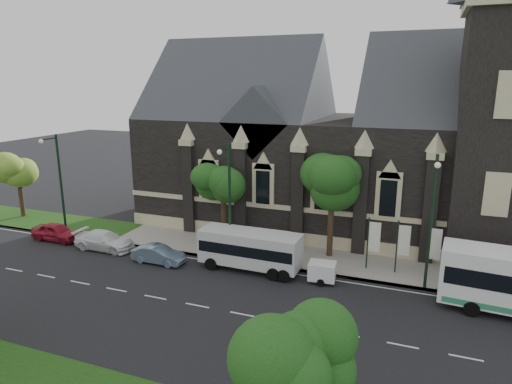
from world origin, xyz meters
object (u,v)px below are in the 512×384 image
at_px(box_trailer, 322,271).
at_px(tree_walk_far, 21,172).
at_px(shuttle_bus, 250,248).
at_px(tree_walk_left, 226,177).
at_px(banner_flag_right, 432,247).
at_px(car_far_white, 105,241).
at_px(street_lamp_near, 432,216).
at_px(car_far_red, 56,232).
at_px(sedan, 159,254).
at_px(banner_flag_center, 401,243).
at_px(tree_park_east, 308,357).
at_px(street_lamp_far, 59,180).
at_px(tree_walk_right, 336,184).
at_px(street_lamp_mid, 228,196).
at_px(banner_flag_left, 372,240).

bearing_deg(box_trailer, tree_walk_far, 167.14).
bearing_deg(shuttle_bus, tree_walk_left, 131.87).
distance_m(banner_flag_right, car_far_white, 25.05).
xyz_separation_m(tree_walk_far, street_lamp_near, (37.82, -3.08, 0.49)).
xyz_separation_m(tree_walk_far, car_far_white, (13.33, -4.46, -3.88)).
bearing_deg(car_far_red, sedan, -95.97).
distance_m(street_lamp_near, banner_flag_right, 3.34).
xyz_separation_m(shuttle_bus, car_far_red, (-17.83, -0.22, -0.90)).
distance_m(tree_walk_left, tree_walk_far, 22.06).
height_order(banner_flag_center, sedan, banner_flag_center).
xyz_separation_m(tree_park_east, box_trailer, (-2.76, 15.26, -3.82)).
distance_m(street_lamp_far, box_trailer, 23.84).
bearing_deg(banner_flag_center, banner_flag_right, 0.00).
height_order(banner_flag_right, shuttle_bus, banner_flag_right).
xyz_separation_m(tree_walk_left, car_far_white, (-8.70, -4.99, -4.99)).
height_order(street_lamp_near, car_far_red, street_lamp_near).
distance_m(sedan, car_far_red, 10.98).
height_order(tree_walk_far, shuttle_bus, tree_walk_far).
distance_m(banner_flag_center, car_far_red, 28.26).
bearing_deg(street_lamp_near, box_trailer, -170.04).
bearing_deg(tree_walk_left, tree_park_east, -59.13).
bearing_deg(shuttle_bus, sedan, -167.79).
distance_m(car_far_red, car_far_white, 5.28).
relative_size(tree_walk_right, street_lamp_near, 0.87).
bearing_deg(street_lamp_near, tree_walk_right, 151.94).
distance_m(street_lamp_mid, banner_flag_right, 14.67).
xyz_separation_m(tree_walk_right, banner_flag_right, (7.08, -1.71, -3.43)).
height_order(shuttle_bus, sedan, shuttle_bus).
distance_m(tree_park_east, banner_flag_right, 18.91).
bearing_deg(street_lamp_far, banner_flag_center, 3.86).
xyz_separation_m(tree_park_east, car_far_white, (-20.67, 15.04, -3.88)).
bearing_deg(tree_park_east, street_lamp_mid, 121.79).
bearing_deg(street_lamp_mid, banner_flag_center, 8.82).
xyz_separation_m(tree_walk_right, street_lamp_far, (-23.21, -3.62, -0.71)).
xyz_separation_m(tree_walk_left, banner_flag_left, (12.08, -1.70, -3.35)).
bearing_deg(car_far_red, tree_walk_right, -78.49).
height_order(tree_walk_left, banner_flag_right, tree_walk_left).
bearing_deg(banner_flag_right, box_trailer, -155.97).
bearing_deg(car_far_white, street_lamp_near, -87.54).
relative_size(street_lamp_mid, car_far_white, 1.76).
xyz_separation_m(street_lamp_near, shuttle_bus, (-11.93, -0.90, -3.46)).
bearing_deg(tree_walk_far, tree_walk_left, 1.37).
xyz_separation_m(tree_walk_right, banner_flag_left, (3.08, -1.71, -3.43)).
height_order(tree_walk_right, car_far_white, tree_walk_right).
bearing_deg(tree_park_east, street_lamp_far, 147.90).
relative_size(banner_flag_left, sedan, 0.99).
bearing_deg(banner_flag_center, box_trailer, -147.82).
relative_size(street_lamp_far, car_far_white, 1.76).
height_order(sedan, car_far_red, car_far_red).
relative_size(tree_walk_far, banner_flag_left, 1.57).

